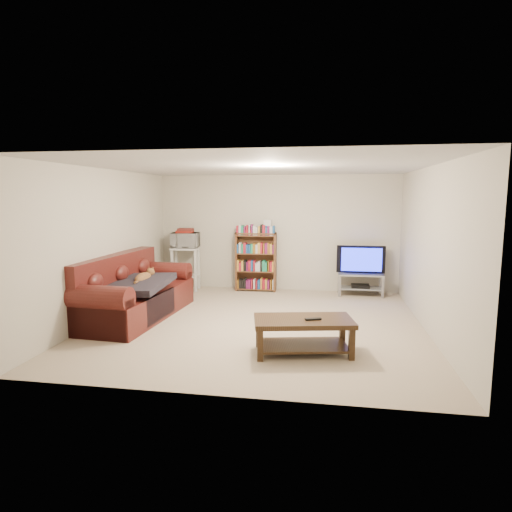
% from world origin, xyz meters
% --- Properties ---
extents(floor, '(5.00, 5.00, 0.00)m').
position_xyz_m(floor, '(0.00, 0.00, 0.00)').
color(floor, '#BEAA8D').
rests_on(floor, ground).
extents(ceiling, '(5.00, 5.00, 0.00)m').
position_xyz_m(ceiling, '(0.00, 0.00, 2.40)').
color(ceiling, white).
rests_on(ceiling, ground).
extents(wall_back, '(5.00, 0.00, 5.00)m').
position_xyz_m(wall_back, '(0.00, 2.50, 1.20)').
color(wall_back, beige).
rests_on(wall_back, ground).
extents(wall_front, '(5.00, 0.00, 5.00)m').
position_xyz_m(wall_front, '(0.00, -2.50, 1.20)').
color(wall_front, beige).
rests_on(wall_front, ground).
extents(wall_left, '(0.00, 5.00, 5.00)m').
position_xyz_m(wall_left, '(-2.50, 0.00, 1.20)').
color(wall_left, beige).
rests_on(wall_left, ground).
extents(wall_right, '(0.00, 5.00, 5.00)m').
position_xyz_m(wall_right, '(2.50, 0.00, 1.20)').
color(wall_right, beige).
rests_on(wall_right, ground).
extents(sofa, '(1.19, 2.45, 1.02)m').
position_xyz_m(sofa, '(-2.11, 0.02, 0.35)').
color(sofa, '#4B1713').
rests_on(sofa, floor).
extents(blanket, '(0.94, 1.21, 0.20)m').
position_xyz_m(blanket, '(-1.92, -0.16, 0.59)').
color(blanket, black).
rests_on(blanket, sofa).
extents(cat, '(0.30, 0.67, 0.20)m').
position_xyz_m(cat, '(-1.91, 0.06, 0.65)').
color(cat, brown).
rests_on(cat, sofa).
extents(coffee_table, '(1.32, 0.84, 0.45)m').
position_xyz_m(coffee_table, '(0.76, -1.18, 0.31)').
color(coffee_table, black).
rests_on(coffee_table, floor).
extents(remote, '(0.21, 0.12, 0.02)m').
position_xyz_m(remote, '(0.88, -1.22, 0.46)').
color(remote, black).
rests_on(remote, coffee_table).
extents(tv_stand, '(0.88, 0.40, 0.44)m').
position_xyz_m(tv_stand, '(1.72, 2.18, 0.30)').
color(tv_stand, '#999EA3').
rests_on(tv_stand, floor).
extents(television, '(0.95, 0.13, 0.55)m').
position_xyz_m(television, '(1.72, 2.18, 0.72)').
color(television, black).
rests_on(television, tv_stand).
extents(dvd_player, '(0.35, 0.25, 0.06)m').
position_xyz_m(dvd_player, '(1.72, 2.18, 0.19)').
color(dvd_player, black).
rests_on(dvd_player, tv_stand).
extents(bookshelf, '(0.85, 0.28, 1.22)m').
position_xyz_m(bookshelf, '(-0.41, 2.28, 0.63)').
color(bookshelf, brown).
rests_on(bookshelf, floor).
extents(shelf_clutter, '(0.62, 0.20, 0.28)m').
position_xyz_m(shelf_clutter, '(-0.31, 2.30, 1.32)').
color(shelf_clutter, silver).
rests_on(shelf_clutter, bookshelf).
extents(microwave_stand, '(0.60, 0.46, 0.90)m').
position_xyz_m(microwave_stand, '(-1.87, 2.10, 0.58)').
color(microwave_stand, silver).
rests_on(microwave_stand, floor).
extents(microwave, '(0.59, 0.43, 0.31)m').
position_xyz_m(microwave, '(-1.87, 2.10, 1.06)').
color(microwave, silver).
rests_on(microwave, microwave_stand).
extents(game_boxes, '(0.36, 0.32, 0.05)m').
position_xyz_m(game_boxes, '(-1.87, 2.10, 1.24)').
color(game_boxes, maroon).
rests_on(game_boxes, microwave).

